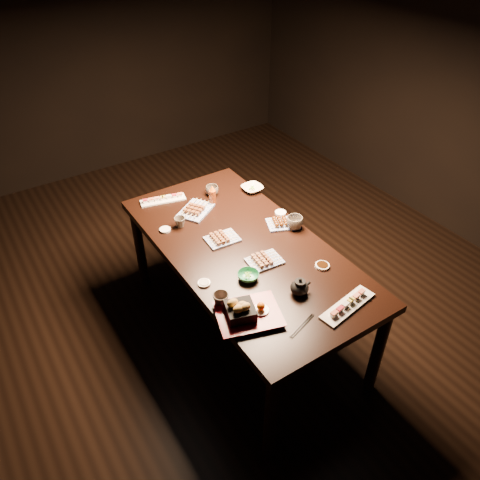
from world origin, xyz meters
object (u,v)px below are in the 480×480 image
(edamame_bowl_cream, at_px, (252,188))
(edamame_bowl_green, at_px, (248,276))
(yakitori_plate_right, at_px, (265,259))
(teacup_far_left, at_px, (180,222))
(dining_table, at_px, (244,290))
(teacup_far_right, at_px, (212,191))
(sushi_platter_near, at_px, (348,304))
(yakitori_plate_center, at_px, (222,237))
(condiment_bottle, at_px, (212,195))
(yakitori_plate_left, at_px, (196,208))
(sushi_platter_far, at_px, (163,198))
(teacup_near_left, at_px, (221,300))
(teacup_mid_right, at_px, (295,223))
(teapot, at_px, (300,286))
(tempura_tray, at_px, (249,309))

(edamame_bowl_cream, bearing_deg, edamame_bowl_green, -125.66)
(yakitori_plate_right, relative_size, teacup_far_left, 2.77)
(dining_table, distance_m, teacup_far_right, 0.77)
(sushi_platter_near, xyz_separation_m, yakitori_plate_center, (-0.26, 0.86, 0.00))
(yakitori_plate_center, height_order, edamame_bowl_green, yakitori_plate_center)
(sushi_platter_near, xyz_separation_m, teacup_far_left, (-0.41, 1.14, 0.01))
(condiment_bottle, bearing_deg, teacup_far_left, -159.98)
(sushi_platter_near, distance_m, yakitori_plate_left, 1.26)
(sushi_platter_near, relative_size, sushi_platter_far, 1.13)
(yakitori_plate_right, distance_m, edamame_bowl_green, 0.18)
(yakitori_plate_right, relative_size, teacup_near_left, 2.36)
(sushi_platter_near, distance_m, yakitori_plate_center, 0.90)
(teacup_mid_right, bearing_deg, teacup_near_left, -156.20)
(yakitori_plate_left, relative_size, teacup_far_left, 3.33)
(sushi_platter_near, bearing_deg, yakitori_plate_right, 96.78)
(teacup_far_left, xyz_separation_m, teapot, (0.26, -0.92, 0.02))
(edamame_bowl_cream, xyz_separation_m, teapot, (-0.39, -1.03, 0.03))
(sushi_platter_far, distance_m, edamame_bowl_cream, 0.65)
(teacup_near_left, relative_size, teacup_far_left, 1.17)
(sushi_platter_far, xyz_separation_m, teacup_mid_right, (0.58, -0.77, 0.02))
(yakitori_plate_center, height_order, teacup_mid_right, teacup_mid_right)
(yakitori_plate_right, relative_size, teacup_mid_right, 1.86)
(edamame_bowl_green, bearing_deg, condiment_bottle, 73.93)
(yakitori_plate_center, relative_size, teacup_far_left, 2.77)
(sushi_platter_near, xyz_separation_m, yakitori_plate_right, (-0.16, 0.54, 0.00))
(sushi_platter_near, bearing_deg, yakitori_plate_center, 97.28)
(tempura_tray, relative_size, teapot, 2.74)
(yakitori_plate_right, xyz_separation_m, yakitori_plate_left, (-0.09, 0.69, 0.01))
(yakitori_plate_right, xyz_separation_m, teacup_near_left, (-0.40, -0.16, 0.01))
(yakitori_plate_center, xyz_separation_m, teacup_mid_right, (0.46, -0.15, 0.02))
(edamame_bowl_cream, distance_m, condiment_bottle, 0.34)
(sushi_platter_far, height_order, edamame_bowl_cream, sushi_platter_far)
(sushi_platter_near, xyz_separation_m, sushi_platter_far, (-0.37, 1.48, -0.00))
(yakitori_plate_left, xyz_separation_m, condiment_bottle, (0.15, 0.02, 0.04))
(edamame_bowl_green, xyz_separation_m, condiment_bottle, (0.22, 0.78, 0.05))
(teacup_near_left, height_order, teacup_far_left, teacup_near_left)
(yakitori_plate_center, distance_m, teapot, 0.65)
(sushi_platter_far, relative_size, teacup_far_left, 4.33)
(condiment_bottle, bearing_deg, teapot, -93.10)
(edamame_bowl_green, height_order, teacup_near_left, teacup_near_left)
(condiment_bottle, bearing_deg, yakitori_plate_center, -112.32)
(teacup_near_left, bearing_deg, edamame_bowl_cream, 47.57)
(tempura_tray, bearing_deg, teacup_near_left, 134.59)
(yakitori_plate_right, distance_m, edamame_bowl_cream, 0.81)
(edamame_bowl_cream, bearing_deg, teapot, -110.71)
(edamame_bowl_cream, distance_m, teacup_far_left, 0.66)
(yakitori_plate_center, distance_m, teacup_mid_right, 0.48)
(sushi_platter_near, xyz_separation_m, teacup_near_left, (-0.56, 0.38, 0.02))
(sushi_platter_far, distance_m, edamame_bowl_green, 1.01)
(dining_table, height_order, sushi_platter_near, sushi_platter_near)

